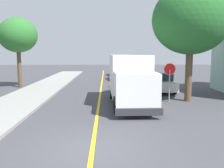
{
  "coord_description": "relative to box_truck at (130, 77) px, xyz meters",
  "views": [
    {
      "loc": [
        0.49,
        -8.01,
        3.34
      ],
      "look_at": [
        0.86,
        6.94,
        1.4
      ],
      "focal_mm": 38.56,
      "sensor_mm": 36.0,
      "label": 1
    }
  ],
  "objects": [
    {
      "name": "parked_car_mid",
      "position": [
        0.11,
        14.64,
        -0.97
      ],
      "size": [
        1.85,
        4.42,
        1.67
      ],
      "color": "maroon",
      "rests_on": "ground"
    },
    {
      "name": "stop_sign",
      "position": [
        2.75,
        0.58,
        0.09
      ],
      "size": [
        0.8,
        0.1,
        2.65
      ],
      "color": "gray",
      "rests_on": "ground"
    },
    {
      "name": "parked_car_near",
      "position": [
        0.49,
        7.22,
        -0.97
      ],
      "size": [
        1.9,
        4.44,
        1.67
      ],
      "color": "#4C564C",
      "rests_on": "ground"
    },
    {
      "name": "street_tree_down_block",
      "position": [
        -9.92,
        7.92,
        3.22
      ],
      "size": [
        3.66,
        3.66,
        6.67
      ],
      "color": "brown",
      "rests_on": "ground"
    },
    {
      "name": "box_truck",
      "position": [
        0.0,
        0.0,
        0.0
      ],
      "size": [
        2.56,
        7.23,
        3.2
      ],
      "color": "silver",
      "rests_on": "ground"
    },
    {
      "name": "parked_van_across",
      "position": [
        3.17,
        4.94,
        -0.97
      ],
      "size": [
        1.96,
        4.46,
        1.67
      ],
      "color": "silver",
      "rests_on": "ground"
    },
    {
      "name": "ground_plane",
      "position": [
        -2.04,
        -7.5,
        -1.77
      ],
      "size": [
        120.0,
        120.0,
        0.0
      ],
      "primitive_type": "plane",
      "color": "#424247"
    },
    {
      "name": "parked_car_far",
      "position": [
        0.15,
        20.39,
        -0.97
      ],
      "size": [
        1.84,
        4.42,
        1.67
      ],
      "color": "#2D4793",
      "rests_on": "ground"
    },
    {
      "name": "street_tree_far_side",
      "position": [
        4.15,
        0.86,
        3.77
      ],
      "size": [
        5.18,
        5.18,
        7.89
      ],
      "color": "brown",
      "rests_on": "ground"
    },
    {
      "name": "centre_line_yellow",
      "position": [
        -2.04,
        2.5,
        -1.76
      ],
      "size": [
        0.16,
        56.0,
        0.01
      ],
      "primitive_type": "cube",
      "color": "gold",
      "rests_on": "ground"
    }
  ]
}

